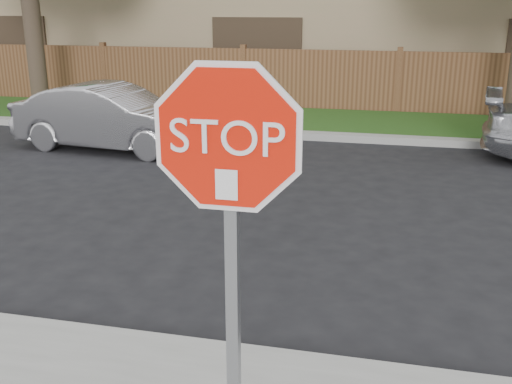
# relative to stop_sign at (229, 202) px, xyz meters

# --- Properties ---
(ground) EXTENTS (90.00, 90.00, 0.00)m
(ground) POSITION_rel_stop_sign_xyz_m (0.82, 1.48, -1.83)
(ground) COLOR black
(ground) RESTS_ON ground
(far_curb) EXTENTS (70.00, 0.30, 0.15)m
(far_curb) POSITION_rel_stop_sign_xyz_m (0.82, 9.63, -1.75)
(far_curb) COLOR gray
(far_curb) RESTS_ON ground
(grass_strip) EXTENTS (70.00, 3.00, 0.12)m
(grass_strip) POSITION_rel_stop_sign_xyz_m (0.82, 11.28, -1.77)
(grass_strip) COLOR #1E4714
(grass_strip) RESTS_ON ground
(fence) EXTENTS (70.00, 0.12, 1.60)m
(fence) POSITION_rel_stop_sign_xyz_m (0.82, 12.88, -1.03)
(fence) COLOR #53321D
(fence) RESTS_ON ground
(stop_sign) EXTENTS (1.01, 0.13, 2.55)m
(stop_sign) POSITION_rel_stop_sign_xyz_m (0.00, 0.00, 0.00)
(stop_sign) COLOR gray
(stop_sign) RESTS_ON sidewalk_near
(sedan_left) EXTENTS (3.96, 1.76, 1.26)m
(sedan_left) POSITION_rel_stop_sign_xyz_m (-4.54, 7.86, -1.20)
(sedan_left) COLOR #A8A7AC
(sedan_left) RESTS_ON ground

